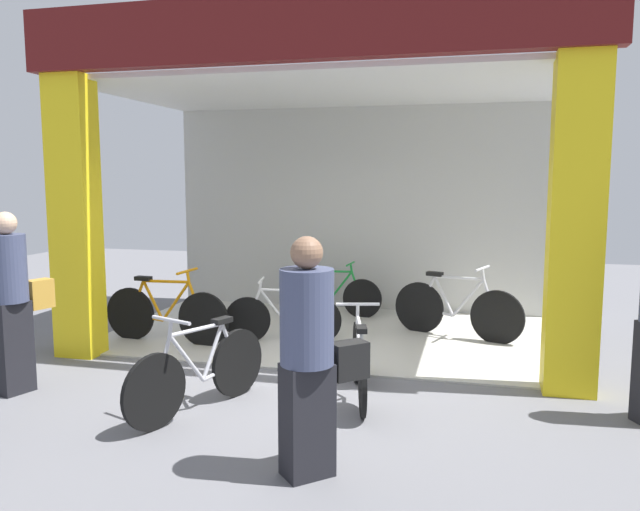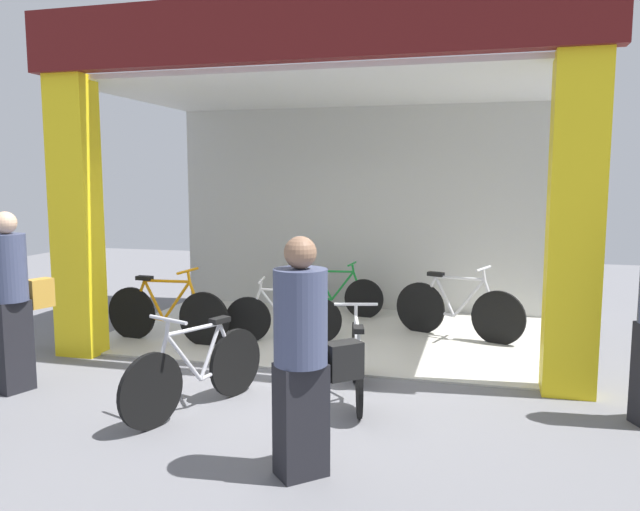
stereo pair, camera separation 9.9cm
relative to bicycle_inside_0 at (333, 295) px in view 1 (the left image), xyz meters
name	(u,v)px [view 1 (the left image)]	position (x,y,z in m)	size (l,w,h in m)	color
ground_plane	(301,371)	(0.27, -2.70, -0.33)	(19.65, 19.65, 0.00)	slate
shop_facade	(337,176)	(0.27, -0.94, 1.75)	(6.02, 3.66, 3.85)	beige
bicycle_inside_0	(333,295)	(0.00, 0.00, 0.00)	(1.49, 0.41, 0.82)	black
bicycle_inside_1	(456,309)	(1.83, -0.87, 0.05)	(1.65, 0.65, 0.95)	black
bicycle_inside_2	(283,318)	(-0.26, -1.62, 0.00)	(1.45, 0.41, 0.81)	black
bicycle_inside_3	(166,314)	(-1.68, -2.00, 0.05)	(1.72, 0.47, 0.94)	black
bicycle_parked_0	(199,372)	(-0.29, -4.01, 0.03)	(0.64, 1.54, 0.90)	black
bicycle_parked_1	(359,362)	(1.02, -3.32, 0.01)	(0.48, 1.51, 0.85)	black
pedestrian_0	(12,300)	(-2.23, -3.97, 0.58)	(0.43, 0.65, 1.74)	black
pedestrian_3	(310,354)	(0.96, -4.91, 0.54)	(0.65, 0.63, 1.67)	black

